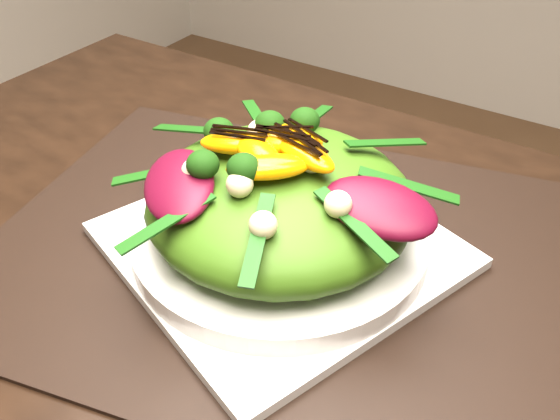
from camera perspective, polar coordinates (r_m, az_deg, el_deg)
The scene contains 9 objects.
placemat at distance 0.53m, azimuth 0.00°, elevation -3.94°, with size 0.51×0.39×0.00m, color black.
plate_base at distance 0.52m, azimuth 0.00°, elevation -3.37°, with size 0.26×0.26×0.01m, color silver.
salad_bowl at distance 0.51m, azimuth 0.00°, elevation -2.16°, with size 0.25×0.25×0.02m, color silver.
lettuce_mound at distance 0.49m, azimuth 0.00°, elevation 1.01°, with size 0.22×0.22×0.08m, color #395D11.
radicchio_leaf at distance 0.44m, azimuth 9.63°, elevation 0.23°, with size 0.09×0.06×0.02m, color #410715.
orange_segment at distance 0.48m, azimuth -1.19°, elevation 6.38°, with size 0.06×0.03×0.02m, color orange.
broccoli_floret at distance 0.51m, azimuth -4.60°, elevation 8.72°, with size 0.04×0.04×0.04m, color black.
macadamia_nut at distance 0.43m, azimuth 1.49°, elevation 2.18°, with size 0.02×0.02×0.02m, color beige.
balsamic_drizzle at distance 0.47m, azimuth -1.21°, elevation 7.33°, with size 0.04×0.00×0.00m, color black.
Camera 1 is at (-0.09, -0.18, 1.10)m, focal length 38.00 mm.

